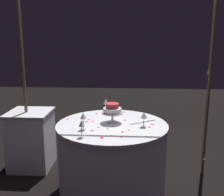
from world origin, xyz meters
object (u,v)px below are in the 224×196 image
cake_knife (145,122)px  wine_glass_0 (106,102)px  decorative_arch (115,36)px  tiered_cake (112,110)px  main_table (112,157)px  wine_glass_3 (144,116)px  wine_glass_2 (82,125)px  side_table (31,139)px  wine_glass_1 (83,117)px

cake_knife → wine_glass_0: bearing=140.9°
decorative_arch → tiered_cake: size_ratio=11.29×
main_table → wine_glass_3: bearing=-10.9°
wine_glass_0 → cake_knife: (0.44, -0.35, -0.12)m
tiered_cake → main_table: bearing=-89.3°
wine_glass_0 → wine_glass_3: size_ratio=1.12×
wine_glass_0 → wine_glass_2: wine_glass_0 is taller
wine_glass_0 → cake_knife: 0.57m
main_table → wine_glass_3: 0.57m
tiered_cake → wine_glass_2: bearing=-118.9°
wine_glass_2 → side_table: bearing=133.2°
wine_glass_1 → wine_glass_2: wine_glass_1 is taller
tiered_cake → wine_glass_1: (-0.26, -0.24, -0.01)m
wine_glass_1 → wine_glass_2: bearing=-84.3°
wine_glass_0 → wine_glass_1: size_ratio=1.00×
side_table → wine_glass_2: bearing=-46.8°
side_table → wine_glass_3: wine_glass_3 is taller
wine_glass_1 → wine_glass_3: bearing=12.1°
decorative_arch → cake_knife: bearing=-46.2°
tiered_cake → wine_glass_3: 0.34m
side_table → wine_glass_1: (0.77, -0.65, 0.50)m
decorative_arch → wine_glass_1: decorative_arch is taller
main_table → cake_knife: 0.51m
decorative_arch → wine_glass_2: bearing=-106.3°
decorative_arch → side_table: (-1.03, 0.03, -1.25)m
side_table → main_table: bearing=-24.2°
tiered_cake → wine_glass_0: 0.40m
side_table → wine_glass_3: size_ratio=4.84×
wine_glass_1 → decorative_arch: bearing=67.3°
wine_glass_0 → tiered_cake: bearing=-75.4°
wine_glass_0 → wine_glass_2: bearing=-99.5°
side_table → wine_glass_1: 1.12m
decorative_arch → tiered_cake: decorative_arch is taller
side_table → wine_glass_3: 1.52m
wine_glass_0 → wine_glass_2: (-0.14, -0.82, -0.01)m
side_table → tiered_cake: bearing=-21.7°
side_table → tiered_cake: tiered_cake is taller
wine_glass_2 → wine_glass_3: bearing=30.0°
wine_glass_1 → wine_glass_3: 0.59m
decorative_arch → wine_glass_1: size_ratio=15.04×
wine_glass_1 → wine_glass_2: 0.20m
cake_knife → wine_glass_3: bearing=-96.8°
tiered_cake → wine_glass_2: size_ratio=1.41×
decorative_arch → side_table: size_ratio=3.46×
decorative_arch → wine_glass_3: size_ratio=16.75×
cake_knife → wine_glass_2: bearing=-140.6°
main_table → wine_glass_1: 0.59m
wine_glass_2 → cake_knife: (0.57, 0.47, -0.11)m
wine_glass_0 → cake_knife: size_ratio=0.64×
main_table → cake_knife: bearing=14.9°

